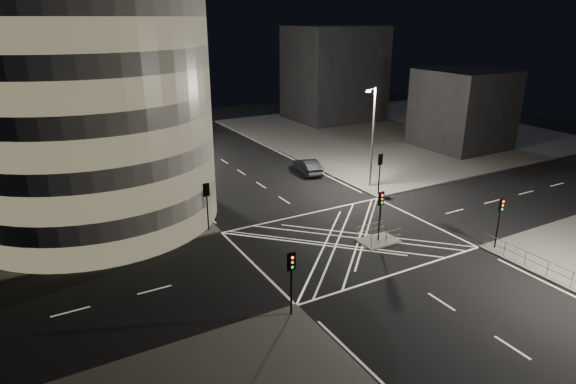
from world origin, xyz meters
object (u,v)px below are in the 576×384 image
street_lamp_right_far (372,134)px  sedan (308,166)px  central_island (378,241)px  traffic_signal_nr (500,214)px  traffic_signal_island (380,207)px  street_lamp_left_near (177,152)px  traffic_signal_fr (380,166)px  traffic_signal_fl (207,198)px  traffic_signal_nl (291,272)px  street_lamp_left_far (131,116)px

street_lamp_right_far → sedan: street_lamp_right_far is taller
central_island → traffic_signal_nr: bearing=-37.9°
traffic_signal_nr → traffic_signal_island: bearing=142.1°
traffic_signal_island → street_lamp_left_near: (-11.44, 13.50, 2.63)m
traffic_signal_nr → street_lamp_left_near: street_lamp_left_near is taller
traffic_signal_fr → street_lamp_right_far: 3.48m
traffic_signal_nr → sedan: traffic_signal_nr is taller
central_island → street_lamp_left_near: size_ratio=0.30×
traffic_signal_fl → traffic_signal_island: size_ratio=1.00×
traffic_signal_nl → sedan: size_ratio=0.80×
traffic_signal_nl → street_lamp_left_far: (-0.64, 36.80, 2.63)m
central_island → traffic_signal_nr: 9.08m
traffic_signal_fl → sedan: size_ratio=0.80×
central_island → traffic_signal_fr: size_ratio=0.75×
traffic_signal_island → sedan: bearing=76.2°
street_lamp_right_far → street_lamp_left_far: bearing=131.9°
traffic_signal_nl → traffic_signal_island: (10.80, 5.30, 0.00)m
central_island → traffic_signal_nl: size_ratio=0.75×
central_island → traffic_signal_island: (0.00, 0.00, 2.84)m
traffic_signal_nl → sedan: traffic_signal_nl is taller
traffic_signal_island → street_lamp_left_far: (-11.44, 31.50, 2.63)m
traffic_signal_nl → street_lamp_right_far: street_lamp_right_far is taller
street_lamp_left_near → street_lamp_right_far: bearing=-9.0°
street_lamp_right_far → traffic_signal_fr: bearing=-106.1°
traffic_signal_nl → traffic_signal_nr: bearing=0.0°
street_lamp_left_near → street_lamp_left_far: bearing=90.0°
traffic_signal_island → traffic_signal_fl: bearing=142.5°
traffic_signal_fl → street_lamp_right_far: size_ratio=0.40×
sedan → traffic_signal_fl: bearing=40.4°
traffic_signal_fl → traffic_signal_nr: (17.60, -13.60, 0.00)m
traffic_signal_island → street_lamp_right_far: (7.44, 10.50, 2.63)m
traffic_signal_island → central_island: bearing=0.0°
traffic_signal_fl → street_lamp_right_far: street_lamp_right_far is taller
street_lamp_left_far → street_lamp_right_far: size_ratio=1.00×
traffic_signal_fr → street_lamp_left_near: street_lamp_left_near is taller
central_island → traffic_signal_nr: traffic_signal_nr is taller
traffic_signal_nl → street_lamp_left_near: 18.99m
street_lamp_left_far → traffic_signal_fr: bearing=-51.8°
traffic_signal_fl → traffic_signal_island: (10.80, -8.30, 0.00)m
traffic_signal_nr → street_lamp_left_far: size_ratio=0.40×
street_lamp_left_near → street_lamp_left_far: (0.00, 18.00, 0.00)m
traffic_signal_island → sedan: traffic_signal_island is taller
central_island → traffic_signal_fr: (6.80, 8.30, 2.84)m
traffic_signal_fr → traffic_signal_nr: bearing=-90.0°
traffic_signal_nl → traffic_signal_island: same height
traffic_signal_island → street_lamp_left_near: street_lamp_left_near is taller
traffic_signal_fl → traffic_signal_fr: bearing=0.0°
traffic_signal_fl → street_lamp_right_far: 18.55m
traffic_signal_fl → traffic_signal_nr: size_ratio=1.00×
sedan → traffic_signal_nl: bearing=65.5°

